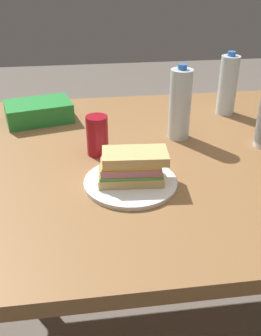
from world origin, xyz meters
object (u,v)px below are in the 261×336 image
object	(u,v)px
soda_can_red	(97,135)
dining_table	(160,177)
water_bottle_tall	(228,85)
water_bottle_spare	(180,104)
sandwich	(132,167)
paper_plate	(130,182)
chip_bag	(39,111)

from	to	relation	value
soda_can_red	dining_table	bearing A→B (deg)	-7.69
water_bottle_tall	water_bottle_spare	world-z (taller)	water_bottle_spare
sandwich	soda_can_red	size ratio (longest dim) A/B	1.55
water_bottle_spare	sandwich	bearing A→B (deg)	-125.30
soda_can_red	water_bottle_spare	size ratio (longest dim) A/B	0.50
paper_plate	soda_can_red	xyz separation A→B (m)	(-0.07, 0.19, 0.06)
water_bottle_tall	water_bottle_spare	bearing A→B (deg)	-140.17
chip_bag	sandwich	bearing A→B (deg)	106.50
soda_can_red	water_bottle_tall	bearing A→B (deg)	28.72
dining_table	chip_bag	world-z (taller)	chip_bag
chip_bag	water_bottle_tall	bearing A→B (deg)	165.35
sandwich	water_bottle_tall	bearing A→B (deg)	47.69
dining_table	paper_plate	distance (m)	0.22
dining_table	soda_can_red	xyz separation A→B (m)	(-0.19, 0.03, 0.14)
paper_plate	sandwich	size ratio (longest dim) A/B	1.32
water_bottle_tall	water_bottle_spare	size ratio (longest dim) A/B	0.95
soda_can_red	water_bottle_spare	world-z (taller)	water_bottle_spare
soda_can_red	water_bottle_spare	distance (m)	0.29
sandwich	water_bottle_tall	size ratio (longest dim) A/B	0.81
sandwich	water_bottle_tall	distance (m)	0.63
sandwich	water_bottle_spare	bearing A→B (deg)	54.70
chip_bag	water_bottle_spare	distance (m)	0.52
chip_bag	soda_can_red	bearing A→B (deg)	110.65
water_bottle_tall	paper_plate	bearing A→B (deg)	-132.48
sandwich	soda_can_red	xyz separation A→B (m)	(-0.08, 0.19, 0.01)
dining_table	paper_plate	world-z (taller)	paper_plate
paper_plate	dining_table	bearing A→B (deg)	54.49
sandwich	chip_bag	distance (m)	0.56
soda_can_red	water_bottle_tall	world-z (taller)	water_bottle_tall
paper_plate	sandwich	bearing A→B (deg)	22.26
soda_can_red	chip_bag	distance (m)	0.35
paper_plate	water_bottle_tall	xyz separation A→B (m)	(0.43, 0.47, 0.10)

